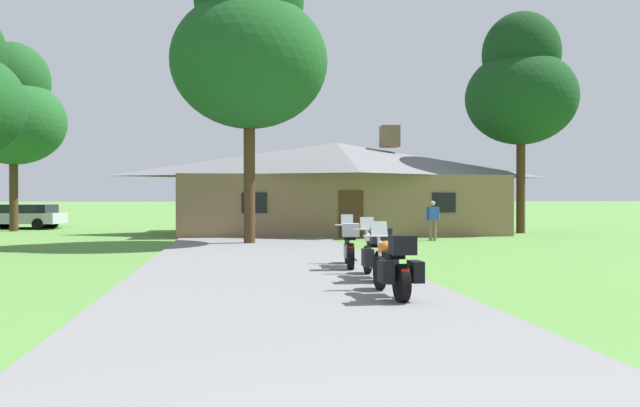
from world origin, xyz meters
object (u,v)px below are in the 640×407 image
Objects in this scene: parked_black_sedan_far_left at (25,217)px; tree_left_far at (13,109)px; motorcycle_orange_nearest_to_camera at (394,266)px; motorcycle_white_second_in_row at (376,253)px; tree_right_of_lodge at (521,85)px; parked_silver_suv_far_left at (22,215)px; bystander_blue_shirt_near_lodge at (433,218)px; tree_by_lodge_front at (249,43)px; motorcycle_white_farthest_in_row at (349,245)px.

tree_left_far is at bearing -170.18° from parked_black_sedan_far_left.
motorcycle_orange_nearest_to_camera is 0.49× the size of parked_black_sedan_far_left.
tree_right_of_lodge is at bearing 57.73° from motorcycle_white_second_in_row.
parked_black_sedan_far_left is at bearing 99.39° from tree_left_far.
tree_left_far is at bearing -161.21° from parked_silver_suv_far_left.
parked_black_sedan_far_left is (-20.52, 14.23, -0.29)m from bystander_blue_shirt_near_lodge.
motorcycle_white_second_in_row is 21.72m from tree_right_of_lodge.
tree_by_lodge_front is (-2.16, 13.78, 7.12)m from motorcycle_orange_nearest_to_camera.
motorcycle_white_farthest_in_row is at bearing -54.18° from tree_left_far.
motorcycle_white_second_in_row is 13.52m from tree_by_lodge_front.
tree_by_lodge_front reaches higher than motorcycle_white_farthest_in_row.
motorcycle_orange_nearest_to_camera is 23.90m from tree_right_of_lodge.
parked_black_sedan_far_left is (-15.30, 26.52, 0.03)m from motorcycle_white_second_in_row.
bystander_blue_shirt_near_lodge is at bearing 68.32° from motorcycle_white_second_in_row.
motorcycle_white_second_in_row is 13.35m from bystander_blue_shirt_near_lodge.
tree_right_of_lodge reaches higher than motorcycle_orange_nearest_to_camera.
motorcycle_white_farthest_in_row is 19.95m from tree_right_of_lodge.
motorcycle_white_farthest_in_row is at bearing 87.05° from motorcycle_orange_nearest_to_camera.
motorcycle_white_second_in_row is 30.62m from parked_black_sedan_far_left.
parked_silver_suv_far_left is (-0.31, 2.37, -5.72)m from tree_left_far.
parked_silver_suv_far_left is at bearing 163.69° from tree_right_of_lodge.
tree_right_of_lodge reaches higher than parked_black_sedan_far_left.
motorcycle_white_farthest_in_row is 0.43× the size of parked_silver_suv_far_left.
bystander_blue_shirt_near_lodge is 23.01m from tree_left_far.
motorcycle_white_farthest_in_row is at bearing -75.55° from tree_by_lodge_front.
motorcycle_orange_nearest_to_camera is 31.09m from parked_silver_suv_far_left.
parked_silver_suv_far_left is (-26.34, 7.71, -6.72)m from tree_right_of_lodge.
tree_right_of_lodge is at bearing -11.59° from tree_left_far.
motorcycle_orange_nearest_to_camera is at bearing -94.48° from motorcycle_white_second_in_row.
parked_black_sedan_far_left is at bearing 130.15° from tree_by_lodge_front.
parked_silver_suv_far_left is at bearing -167.39° from parked_black_sedan_far_left.
tree_left_far is 2.39× the size of parked_black_sedan_far_left.
bystander_blue_shirt_near_lodge reaches higher than motorcycle_white_farthest_in_row.
tree_by_lodge_front is (12.22, -11.25, 1.23)m from tree_left_far.
parked_black_sedan_far_left is at bearing 23.56° from parked_silver_suv_far_left.
motorcycle_orange_nearest_to_camera is 15.81m from bystander_blue_shirt_near_lodge.
motorcycle_orange_nearest_to_camera is at bearing -152.19° from parked_black_sedan_far_left.
parked_silver_suv_far_left is 1.16× the size of parked_black_sedan_far_left.
motorcycle_orange_nearest_to_camera is 0.18× the size of tree_by_lodge_front.
tree_right_of_lodge is 1.11× the size of tree_left_far.
tree_by_lodge_front is at bearing 103.47° from motorcycle_white_second_in_row.
bystander_blue_shirt_near_lodge is 0.14× the size of tree_by_lodge_front.
tree_right_of_lodge is at bearing -108.89° from parked_black_sedan_far_left.
parked_silver_suv_far_left reaches higher than motorcycle_white_second_in_row.
motorcycle_white_second_in_row is at bearing 82.60° from motorcycle_orange_nearest_to_camera.
parked_silver_suv_far_left is (-12.53, 13.62, -6.95)m from tree_by_lodge_front.
bystander_blue_shirt_near_lodge is (5.36, 9.88, 0.31)m from motorcycle_white_farthest_in_row.
motorcycle_white_second_in_row is 1.00× the size of motorcycle_white_farthest_in_row.
tree_right_of_lodge is at bearing 57.80° from motorcycle_orange_nearest_to_camera.
tree_right_of_lodge reaches higher than motorcycle_white_farthest_in_row.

